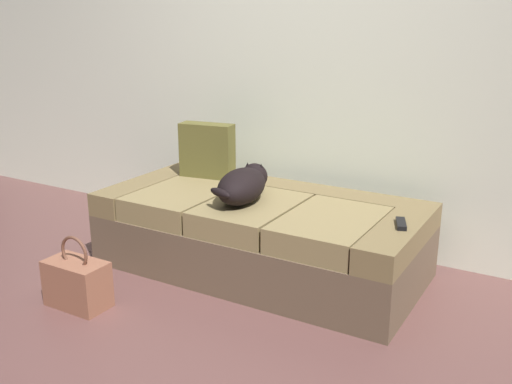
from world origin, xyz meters
TOP-DOWN VIEW (x-y plane):
  - ground_plane at (0.00, 0.00)m, footprint 10.00×10.00m
  - back_wall at (0.00, 1.69)m, footprint 6.40×0.10m
  - couch at (0.00, 1.07)m, footprint 1.81×0.86m
  - dog_dark at (-0.06, 0.98)m, footprint 0.30×0.55m
  - tv_remote at (0.82, 1.03)m, footprint 0.09×0.16m
  - throw_pillow at (-0.52, 1.30)m, footprint 0.35×0.17m
  - handbag at (-0.58, 0.21)m, footprint 0.32×0.18m

SIDE VIEW (x-z plane):
  - ground_plane at x=0.00m, z-range 0.00..0.00m
  - handbag at x=-0.58m, z-range -0.06..0.31m
  - couch at x=0.00m, z-range 0.00..0.43m
  - tv_remote at x=0.82m, z-range 0.43..0.45m
  - dog_dark at x=-0.06m, z-range 0.43..0.62m
  - throw_pillow at x=-0.52m, z-range 0.43..0.77m
  - back_wall at x=0.00m, z-range 0.00..2.80m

